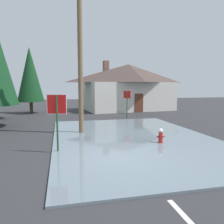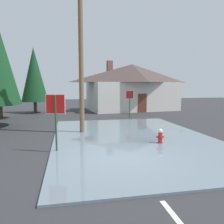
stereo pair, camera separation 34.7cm
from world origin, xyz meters
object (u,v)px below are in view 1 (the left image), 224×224
at_px(stop_sign_near, 57,111).
at_px(fire_hydrant, 161,136).
at_px(house, 128,86).
at_px(pine_tree_short_left, 30,75).
at_px(utility_pole, 80,48).
at_px(stop_sign_far, 127,99).

distance_m(stop_sign_near, fire_hydrant, 5.10).
height_order(house, pine_tree_short_left, pine_tree_short_left).
distance_m(fire_hydrant, utility_pole, 6.70).
bearing_deg(pine_tree_short_left, fire_hydrant, -62.21).
relative_size(stop_sign_near, utility_pole, 0.26).
bearing_deg(fire_hydrant, stop_sign_near, -175.67).
xyz_separation_m(utility_pole, pine_tree_short_left, (-4.12, 11.20, -1.01)).
bearing_deg(stop_sign_near, utility_pole, 70.33).
xyz_separation_m(house, pine_tree_short_left, (-10.76, -1.02, 1.20)).
bearing_deg(stop_sign_near, fire_hydrant, 4.33).
relative_size(stop_sign_near, stop_sign_far, 1.03).
height_order(fire_hydrant, house, house).
height_order(stop_sign_near, utility_pole, utility_pole).
height_order(stop_sign_far, pine_tree_short_left, pine_tree_short_left).
xyz_separation_m(stop_sign_far, house, (2.12, 6.59, 1.05)).
distance_m(stop_sign_near, stop_sign_far, 11.04).
bearing_deg(house, utility_pole, -118.55).
relative_size(stop_sign_far, house, 0.22).
relative_size(fire_hydrant, pine_tree_short_left, 0.11).
relative_size(house, pine_tree_short_left, 1.66).
bearing_deg(utility_pole, pine_tree_short_left, 110.20).
bearing_deg(utility_pole, house, 61.45).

